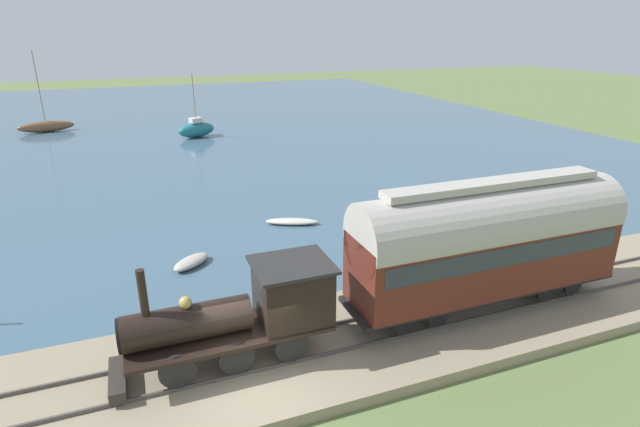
{
  "coord_description": "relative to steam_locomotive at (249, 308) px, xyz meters",
  "views": [
    {
      "loc": [
        -11.21,
        2.49,
        9.82
      ],
      "look_at": [
        8.82,
        -5.18,
        1.78
      ],
      "focal_mm": 28.0,
      "sensor_mm": 36.0,
      "label": 1
    }
  ],
  "objects": [
    {
      "name": "ground_plane",
      "position": [
        -1.37,
        0.11,
        -2.1
      ],
      "size": [
        200.0,
        200.0,
        0.0
      ],
      "primitive_type": "plane",
      "color": "#607542"
    },
    {
      "name": "harbor_water",
      "position": [
        43.11,
        0.11,
        -2.09
      ],
      "size": [
        80.0,
        80.0,
        0.01
      ],
      "color": "#426075",
      "rests_on": "ground"
    },
    {
      "name": "rail_embankment",
      "position": [
        0.0,
        0.11,
        -1.91
      ],
      "size": [
        5.62,
        56.0,
        0.5
      ],
      "color": "gray",
      "rests_on": "ground"
    },
    {
      "name": "steam_locomotive",
      "position": [
        0.0,
        0.0,
        0.0
      ],
      "size": [
        2.05,
        6.51,
        3.37
      ],
      "color": "black",
      "rests_on": "rail_embankment"
    },
    {
      "name": "passenger_coach",
      "position": [
        0.0,
        -8.36,
        0.92
      ],
      "size": [
        2.46,
        10.14,
        4.62
      ],
      "color": "black",
      "rests_on": "rail_embankment"
    },
    {
      "name": "sailboat_brown",
      "position": [
        43.27,
        10.38,
        -1.51
      ],
      "size": [
        1.96,
        5.22,
        7.74
      ],
      "rotation": [
        0.0,
        0.0,
        0.19
      ],
      "color": "brown",
      "rests_on": "harbor_water"
    },
    {
      "name": "sailboat_teal",
      "position": [
        35.39,
        -3.25,
        -1.34
      ],
      "size": [
        2.54,
        3.88,
        5.85
      ],
      "rotation": [
        0.0,
        0.0,
        0.36
      ],
      "color": "#1E707A",
      "rests_on": "harbor_water"
    },
    {
      "name": "rowboat_mid_harbor",
      "position": [
        10.88,
        -4.79,
        -1.94
      ],
      "size": [
        1.75,
        2.83,
        0.31
      ],
      "rotation": [
        0.0,
        0.0,
        -0.4
      ],
      "color": "beige",
      "rests_on": "harbor_water"
    },
    {
      "name": "rowboat_near_shore",
      "position": [
        7.78,
        0.84,
        -1.9
      ],
      "size": [
        1.91,
        2.04,
        0.39
      ],
      "rotation": [
        0.0,
        0.0,
        0.7
      ],
      "color": "#B7B2A3",
      "rests_on": "harbor_water"
    }
  ]
}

